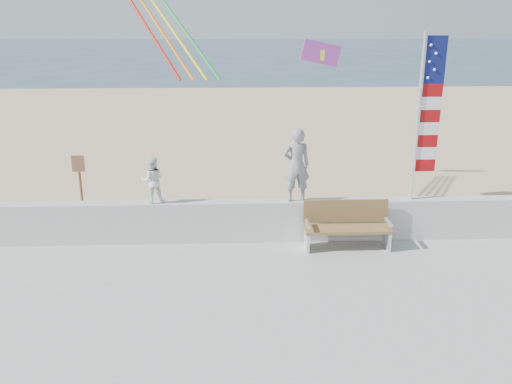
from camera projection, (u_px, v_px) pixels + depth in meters
ground at (249, 291)px, 10.07m from camera, size 220.00×220.00×0.00m
sand at (242, 163)px, 18.60m from camera, size 90.00×40.00×0.08m
seawall at (246, 221)px, 11.77m from camera, size 30.00×0.35×0.90m
adult at (296, 165)px, 11.43m from camera, size 0.61×0.43×1.58m
child at (153, 180)px, 11.40m from camera, size 0.53×0.44×0.99m
bench at (347, 224)px, 11.40m from camera, size 1.80×0.57×1.00m
flag at (425, 111)px, 11.18m from camera, size 0.50×0.08×3.50m
parafoil_kite at (322, 53)px, 12.69m from camera, size 0.96×0.30×0.65m
sign at (80, 178)px, 13.74m from camera, size 0.32×0.07×1.46m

